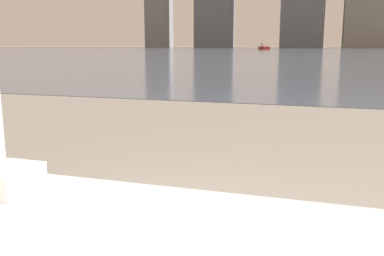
{
  "coord_description": "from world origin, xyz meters",
  "views": [
    {
      "loc": [
        0.69,
        -0.28,
        1.02
      ],
      "look_at": [
        -0.02,
        1.96,
        0.56
      ],
      "focal_mm": 40.0,
      "sensor_mm": 36.0,
      "label": 1
    }
  ],
  "objects": [
    {
      "name": "harbor_water",
      "position": [
        0.0,
        62.0,
        0.01
      ],
      "size": [
        180.0,
        110.0,
        0.01
      ],
      "color": "slate",
      "rests_on": "ground_plane"
    },
    {
      "name": "harbor_boat_0",
      "position": [
        -10.27,
        76.48,
        0.42
      ],
      "size": [
        2.37,
        3.21,
        1.15
      ],
      "color": "maroon",
      "rests_on": "harbor_water"
    },
    {
      "name": "skyline_tower_0",
      "position": [
        -46.72,
        118.0,
        12.83
      ],
      "size": [
        6.21,
        6.86,
        25.67
      ],
      "color": "slate",
      "rests_on": "ground_plane"
    }
  ]
}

